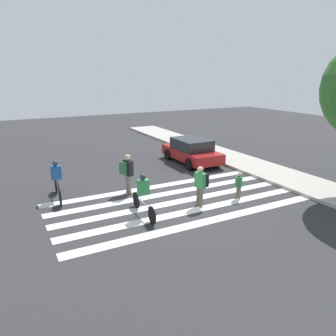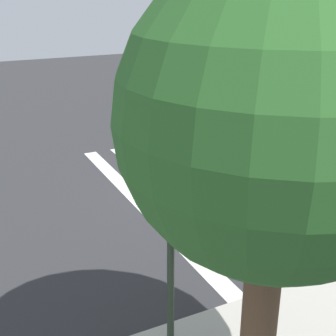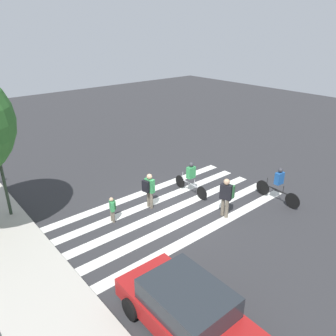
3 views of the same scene
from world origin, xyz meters
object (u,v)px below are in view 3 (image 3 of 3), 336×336
object	(u,v)px
car_parked_dark_suv	(187,309)
pedestrian_adult_yellow_jacket	(112,207)
pedestrian_adult_tall_backpack	(149,188)
cyclist_far_lane	(278,184)
cyclist_mid_street	(191,177)
pedestrian_adult_blue_shirt	(227,195)

from	to	relation	value
car_parked_dark_suv	pedestrian_adult_yellow_jacket	bearing A→B (deg)	-12.17
pedestrian_adult_tall_backpack	car_parked_dark_suv	size ratio (longest dim) A/B	0.39
cyclist_far_lane	car_parked_dark_suv	bearing A→B (deg)	110.50
cyclist_mid_street	pedestrian_adult_tall_backpack	bearing A→B (deg)	87.08
cyclist_mid_street	pedestrian_adult_blue_shirt	bearing A→B (deg)	174.81
pedestrian_adult_tall_backpack	cyclist_far_lane	world-z (taller)	cyclist_far_lane
cyclist_mid_street	pedestrian_adult_yellow_jacket	bearing A→B (deg)	88.64
pedestrian_adult_yellow_jacket	pedestrian_adult_tall_backpack	bearing A→B (deg)	-74.47
pedestrian_adult_blue_shirt	cyclist_far_lane	size ratio (longest dim) A/B	0.75
cyclist_mid_street	cyclist_far_lane	bearing A→B (deg)	-139.40
pedestrian_adult_tall_backpack	cyclist_far_lane	distance (m)	5.80
cyclist_mid_street	cyclist_far_lane	distance (m)	3.95
pedestrian_adult_yellow_jacket	cyclist_mid_street	world-z (taller)	cyclist_mid_street
pedestrian_adult_tall_backpack	cyclist_mid_street	world-z (taller)	pedestrian_adult_tall_backpack
car_parked_dark_suv	pedestrian_adult_blue_shirt	bearing A→B (deg)	-58.51
pedestrian_adult_yellow_jacket	car_parked_dark_suv	distance (m)	5.89
cyclist_far_lane	car_parked_dark_suv	world-z (taller)	cyclist_far_lane
pedestrian_adult_tall_backpack	cyclist_mid_street	distance (m)	2.32
cyclist_mid_street	car_parked_dark_suv	bearing A→B (deg)	137.53
pedestrian_adult_blue_shirt	cyclist_far_lane	xyz separation A→B (m)	(-0.67, -2.77, -0.14)
pedestrian_adult_blue_shirt	car_parked_dark_suv	distance (m)	5.97
pedestrian_adult_yellow_jacket	car_parked_dark_suv	size ratio (longest dim) A/B	0.27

